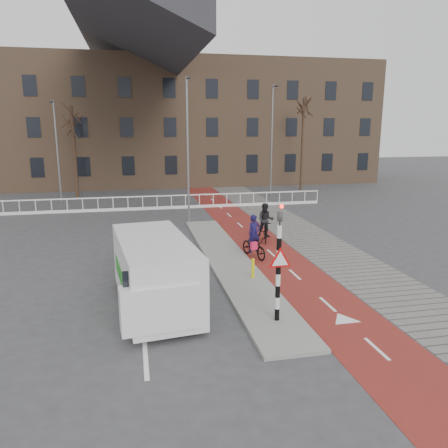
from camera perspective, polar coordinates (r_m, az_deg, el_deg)
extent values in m
plane|color=#38383A|center=(15.35, 6.64, -9.42)|extent=(120.00, 120.00, 0.00)
cube|color=maroon|center=(24.91, 2.66, -0.63)|extent=(2.50, 60.00, 0.01)
cube|color=slate|center=(25.74, 8.71, -0.33)|extent=(3.00, 60.00, 0.01)
cube|color=gray|center=(18.77, 0.74, -4.95)|extent=(1.80, 16.00, 0.12)
cylinder|color=black|center=(12.84, 7.09, -6.48)|extent=(0.14, 0.14, 2.88)
imported|color=black|center=(12.36, 7.32, 1.60)|extent=(0.13, 0.16, 0.80)
cylinder|color=#FF0C05|center=(12.20, 7.56, 2.30)|extent=(0.11, 0.02, 0.11)
cylinder|color=#D6CE0B|center=(16.61, 3.79, -5.79)|extent=(0.12, 0.12, 0.75)
imported|color=black|center=(19.51, 3.93, -2.95)|extent=(1.14, 1.95, 0.97)
imported|color=#15103E|center=(19.36, 3.96, -1.25)|extent=(0.70, 0.56, 1.69)
cube|color=#EA2148|center=(18.93, 3.92, -2.85)|extent=(0.31, 0.24, 0.33)
imported|color=black|center=(22.20, 5.43, -0.87)|extent=(0.97, 1.89, 1.09)
imported|color=black|center=(22.08, 5.45, 0.52)|extent=(0.98, 0.85, 1.72)
cube|color=silver|center=(14.25, -9.05, -6.09)|extent=(2.70, 5.46, 2.10)
cube|color=#1F8D1E|center=(14.28, -13.32, -6.66)|extent=(0.41, 3.34, 0.55)
cube|color=#1F8D1E|center=(14.36, -4.79, -6.24)|extent=(0.41, 3.34, 0.55)
cube|color=black|center=(11.97, -8.53, -7.74)|extent=(1.88, 0.27, 0.90)
cylinder|color=black|center=(12.80, -11.56, -12.48)|extent=(0.35, 0.76, 0.74)
cylinder|color=black|center=(13.10, -3.64, -11.64)|extent=(0.35, 0.76, 0.74)
cylinder|color=black|center=(16.10, -13.19, -7.20)|extent=(0.35, 0.76, 0.74)
cylinder|color=black|center=(16.33, -6.91, -6.66)|extent=(0.35, 0.76, 0.74)
cube|color=silver|center=(30.83, -12.47, 3.47)|extent=(28.00, 0.08, 0.08)
cube|color=silver|center=(30.97, -12.40, 1.92)|extent=(28.00, 0.10, 0.20)
cube|color=#7F6047|center=(45.48, -10.11, 12.87)|extent=(46.00, 10.00, 12.00)
cylinder|color=black|center=(37.59, -18.96, 8.83)|extent=(0.28, 0.28, 7.27)
cylinder|color=black|center=(40.48, 10.19, 10.14)|extent=(0.21, 0.21, 8.11)
cylinder|color=slate|center=(25.62, -4.74, 9.23)|extent=(0.12, 0.12, 8.42)
cylinder|color=slate|center=(34.59, -20.91, 8.60)|extent=(0.12, 0.12, 7.50)
cylinder|color=slate|center=(36.35, 6.25, 10.60)|extent=(0.12, 0.12, 8.88)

